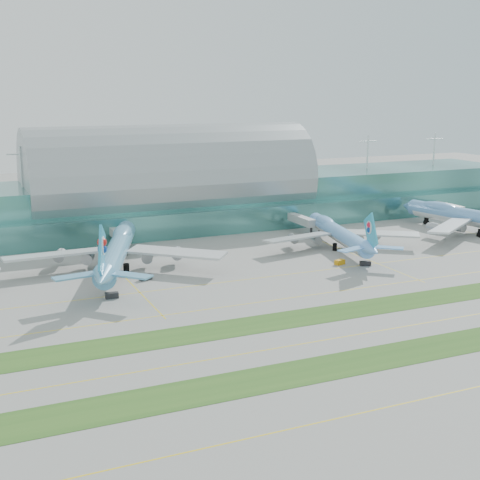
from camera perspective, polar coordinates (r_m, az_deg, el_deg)
name	(u,v)px	position (r m, az deg, el deg)	size (l,w,h in m)	color
ground	(325,317)	(174.78, 7.30, -6.53)	(700.00, 700.00, 0.00)	gray
terminal	(171,193)	(286.41, -5.95, 4.00)	(340.00, 69.10, 36.00)	#3D7A75
grass_strip_near	(391,355)	(153.07, 12.75, -9.59)	(420.00, 12.00, 0.08)	#2D591E
grass_strip_far	(321,314)	(176.38, 6.97, -6.33)	(420.00, 12.00, 0.08)	#2D591E
taxiline_a	(453,392)	(138.97, 17.72, -12.28)	(420.00, 0.35, 0.01)	yellow
taxiline_b	(356,335)	(163.69, 9.83, -7.97)	(420.00, 0.35, 0.01)	yellow
taxiline_c	(293,298)	(189.60, 4.51, -4.91)	(420.00, 0.35, 0.01)	yellow
taxiline_d	(259,278)	(208.39, 1.66, -3.25)	(420.00, 0.35, 0.01)	yellow
airliner_b	(117,249)	(219.49, -10.45, -0.78)	(67.37, 78.38, 22.30)	#599DC5
airliner_c	(338,232)	(248.99, 8.40, 0.64)	(58.64, 67.48, 18.72)	#70B0F7
airliner_d	(476,217)	(286.07, 19.50, 1.83)	(69.84, 80.31, 22.25)	#6199D6
gse_c	(112,295)	(191.72, -10.89, -4.66)	(3.69, 1.90, 1.60)	black
gse_d	(146,277)	(207.89, -8.06, -3.17)	(3.86, 1.71, 1.68)	black
gse_e	(340,262)	(226.31, 8.51, -1.88)	(3.48, 1.90, 1.63)	orange
gse_f	(365,263)	(226.19, 10.64, -1.98)	(3.61, 1.59, 1.56)	black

